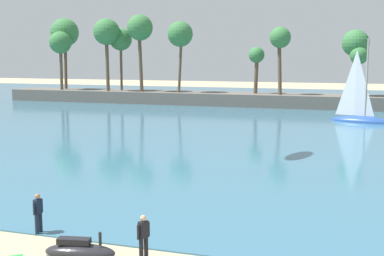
{
  "coord_description": "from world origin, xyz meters",
  "views": [
    {
      "loc": [
        8.96,
        -7.93,
        7.04
      ],
      "look_at": [
        2.87,
        10.98,
        4.22
      ],
      "focal_mm": 47.59,
      "sensor_mm": 36.0,
      "label": 1
    }
  ],
  "objects_px": {
    "person_rigging_by_gear": "(143,237)",
    "person_at_waterline": "(38,212)",
    "watercraft_on_trailer": "(80,253)",
    "sailboat_near_shore": "(361,114)"
  },
  "relations": [
    {
      "from": "watercraft_on_trailer",
      "to": "person_rigging_by_gear",
      "type": "distance_m",
      "value": 2.19
    },
    {
      "from": "person_at_waterline",
      "to": "person_rigging_by_gear",
      "type": "bearing_deg",
      "value": -13.7
    },
    {
      "from": "person_at_waterline",
      "to": "sailboat_near_shore",
      "type": "distance_m",
      "value": 41.96
    },
    {
      "from": "person_rigging_by_gear",
      "to": "sailboat_near_shore",
      "type": "distance_m",
      "value": 41.97
    },
    {
      "from": "person_at_waterline",
      "to": "sailboat_near_shore",
      "type": "height_order",
      "value": "sailboat_near_shore"
    },
    {
      "from": "person_rigging_by_gear",
      "to": "person_at_waterline",
      "type": "xyz_separation_m",
      "value": [
        -5.05,
        1.23,
        0.0
      ]
    },
    {
      "from": "person_rigging_by_gear",
      "to": "watercraft_on_trailer",
      "type": "bearing_deg",
      "value": -147.28
    },
    {
      "from": "person_at_waterline",
      "to": "sailboat_near_shore",
      "type": "bearing_deg",
      "value": 72.83
    },
    {
      "from": "watercraft_on_trailer",
      "to": "person_rigging_by_gear",
      "type": "xyz_separation_m",
      "value": [
        1.81,
        1.16,
        0.38
      ]
    },
    {
      "from": "person_rigging_by_gear",
      "to": "person_at_waterline",
      "type": "distance_m",
      "value": 5.2
    }
  ]
}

